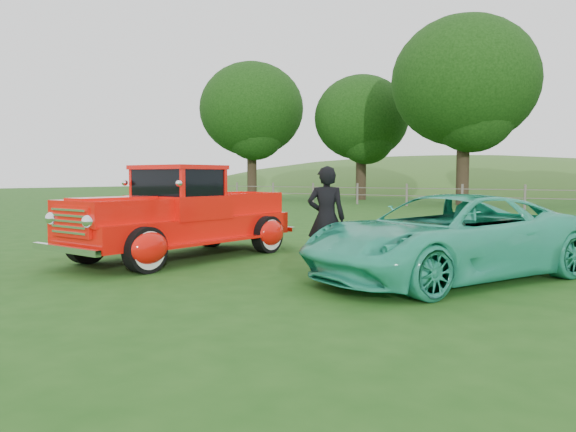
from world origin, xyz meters
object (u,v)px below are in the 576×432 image
Objects in this scene: tree_far_west at (252,110)px; teal_sedan at (446,237)px; red_pickup at (181,217)px; tree_mid_west at (361,118)px; tree_near_west at (465,82)px; man at (326,218)px.

teal_sedan is at bearing -45.65° from tree_far_west.
red_pickup is at bearing -53.21° from tree_far_west.
tree_mid_west is at bearing 14.04° from tree_far_west.
red_pickup is 1.08× the size of teal_sedan.
tree_near_west is (8.00, -3.00, 1.25)m from tree_mid_west.
tree_mid_west is 29.04m from red_pickup.
red_pickup is (10.45, -26.67, -4.75)m from tree_mid_west.
tree_far_west reaches higher than tree_mid_west.
teal_sedan is at bearing -59.30° from tree_mid_west.
tree_far_west is at bearing -75.88° from man.
tree_far_west is 8.30m from tree_mid_west.
tree_far_west is at bearing 128.66° from red_pickup.
tree_near_west reaches higher than tree_far_west.
man is (21.42, -24.19, -5.62)m from tree_far_west.
red_pickup is at bearing -68.60° from tree_mid_west.
tree_far_west is at bearing 176.42° from tree_near_west.
man is at bearing -62.87° from tree_mid_west.
red_pickup reaches higher than teal_sedan.
tree_mid_west is 4.86× the size of man.
tree_mid_west is at bearing 159.44° from tree_near_west.
tree_near_west reaches higher than man.
tree_mid_west reaches higher than man.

